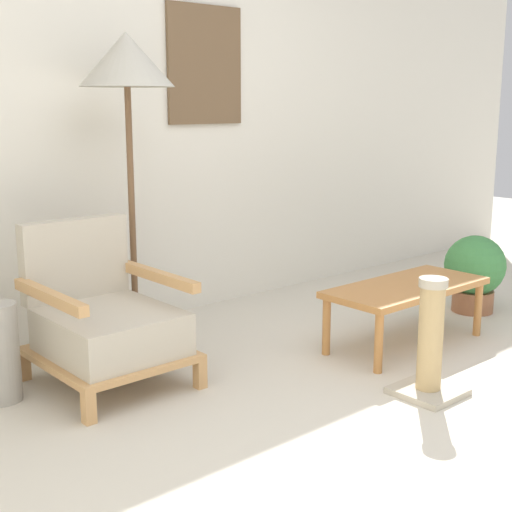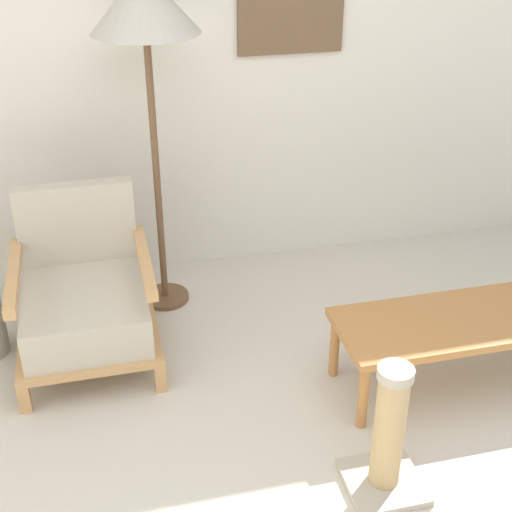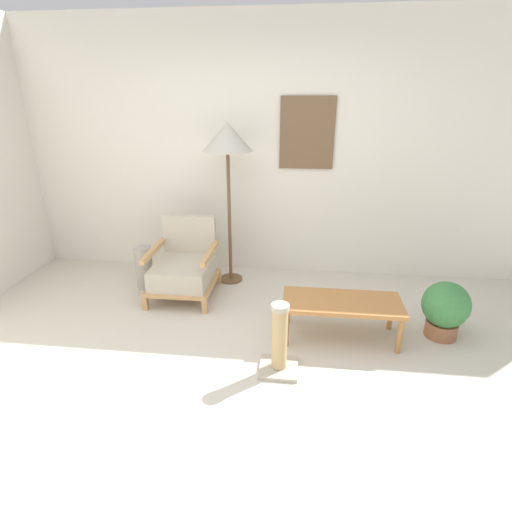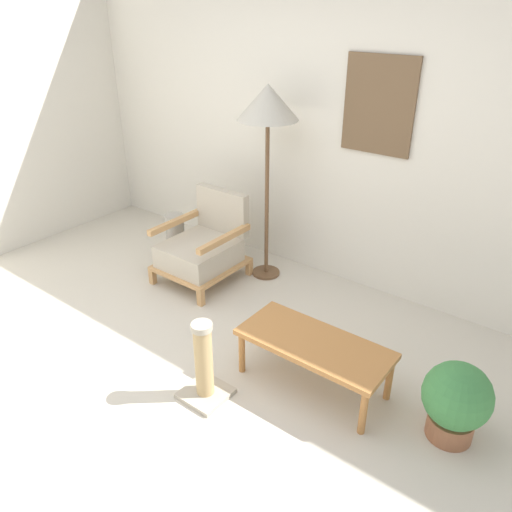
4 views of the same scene
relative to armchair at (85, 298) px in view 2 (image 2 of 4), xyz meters
name	(u,v)px [view 2 (image 2 of 4)]	position (x,y,z in m)	size (l,w,h in m)	color
wall_back	(195,25)	(0.69, 0.77, 1.04)	(8.00, 0.09, 2.70)	silver
armchair	(85,298)	(0.00, 0.00, 0.00)	(0.63, 0.70, 0.76)	tan
floor_lamp	(145,13)	(0.41, 0.39, 1.18)	(0.50, 0.50, 1.68)	brown
coffee_table	(448,328)	(1.52, -0.62, 0.00)	(0.97, 0.43, 0.35)	#B2753D
scratching_post	(388,441)	(1.04, -1.12, -0.08)	(0.29, 0.29, 0.55)	#B2A893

